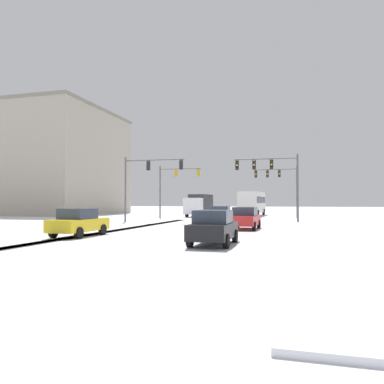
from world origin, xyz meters
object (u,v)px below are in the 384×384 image
Objects in this scene: car_white_lead at (221,215)px; car_black_fourth at (214,227)px; bus_oncoming at (253,202)px; office_building_far_left_block at (31,164)px; traffic_signal_far_right at (279,180)px; car_red_second at (245,218)px; traffic_signal_near_left at (145,175)px; car_yellow_cab_third at (79,222)px; traffic_signal_near_right at (271,172)px; traffic_signal_far_left at (174,181)px; box_truck_delivery at (199,205)px.

car_white_lead is 15.95m from car_black_fourth.
office_building_far_left_block reaches higher than bus_oncoming.
traffic_signal_far_right is 21.34m from car_red_second.
car_black_fourth is (2.72, -15.72, 0.00)m from car_white_lead.
traffic_signal_near_left is 8.81m from car_white_lead.
car_yellow_cab_third is at bearing 166.04° from car_black_fourth.
traffic_signal_far_right reaches higher than car_black_fourth.
bus_oncoming is (-3.72, 17.96, -2.80)m from traffic_signal_near_right.
traffic_signal_far_right is 0.59× the size of bus_oncoming.
traffic_signal_near_left is 35.14m from office_building_far_left_block.
car_white_lead is at bearing -106.37° from traffic_signal_far_right.
traffic_signal_near_right is at bearing -91.23° from traffic_signal_far_right.
traffic_signal_far_left is 1.58× the size of car_black_fourth.
traffic_signal_far_left is 29.54m from car_black_fourth.
traffic_signal_near_right is (-0.26, -12.10, 0.02)m from traffic_signal_far_right.
bus_oncoming is (8.35, 19.83, -2.66)m from traffic_signal_near_left.
traffic_signal_near_left is (-12.07, -1.87, -0.14)m from traffic_signal_near_right.
car_black_fourth is 33.67m from box_truck_delivery.
box_truck_delivery is (-0.50, 30.36, 0.82)m from car_yellow_cab_third.
office_building_far_left_block is at bearing 172.31° from traffic_signal_far_right.
car_yellow_cab_third is at bearing -82.14° from traffic_signal_near_left.
traffic_signal_near_left is 20.50m from car_black_fourth.
car_yellow_cab_third is 8.69m from car_black_fourth.
traffic_signal_near_right is (12.41, -8.16, 0.18)m from traffic_signal_far_left.
traffic_signal_far_left is at bearing 146.66° from traffic_signal_near_right.
car_white_lead is 1.01× the size of car_yellow_cab_third.
traffic_signal_near_right is 19.52m from car_black_fourth.
traffic_signal_near_left reaches higher than bus_oncoming.
car_black_fourth is (10.86, -27.21, -3.79)m from traffic_signal_far_left.
traffic_signal_far_left reaches higher than car_white_lead.
traffic_signal_far_right is 31.06m from car_yellow_cab_third.
traffic_signal_far_right is 12.10m from traffic_signal_near_right.
traffic_signal_near_left is at bearing 97.86° from car_yellow_cab_third.
office_building_far_left_block is (-36.74, 21.00, 7.68)m from car_white_lead.
car_black_fourth is (-1.55, -19.05, -3.97)m from traffic_signal_near_right.
traffic_signal_far_left is 1.00× the size of traffic_signal_far_right.
traffic_signal_far_right is (12.67, 3.94, 0.16)m from traffic_signal_far_left.
box_truck_delivery is at bearing 110.37° from car_white_lead.
bus_oncoming reaches higher than car_yellow_cab_third.
box_truck_delivery reaches higher than car_red_second.
traffic_signal_far_right is 1.56× the size of car_white_lead.
car_yellow_cab_third is at bearing -120.49° from traffic_signal_near_right.
traffic_signal_near_right reaches higher than box_truck_delivery.
car_black_fourth is at bearing -13.96° from car_yellow_cab_third.
car_red_second is 1.01× the size of car_black_fourth.
traffic_signal_far_left and traffic_signal_far_right have the same top height.
car_black_fourth is at bearing -58.53° from traffic_signal_near_left.
traffic_signal_far_right is at bearing -7.69° from office_building_far_left_block.
car_white_lead is 1.01× the size of car_red_second.
traffic_signal_far_left is at bearing -18.39° from office_building_far_left_block.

